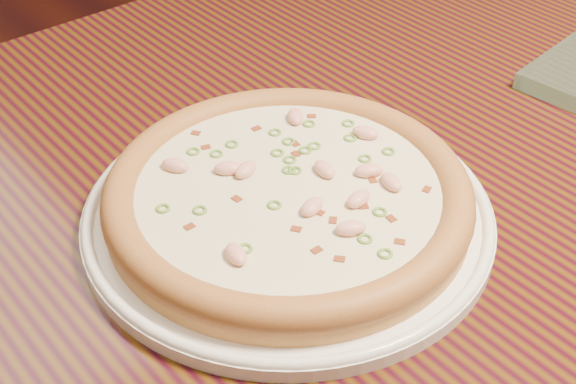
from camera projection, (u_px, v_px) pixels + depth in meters
hero_table at (347, 221)px, 0.82m from camera, size 1.20×0.80×0.75m
plate at (288, 212)px, 0.66m from camera, size 0.34×0.34×0.02m
pizza at (288, 195)px, 0.65m from camera, size 0.30×0.30×0.03m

